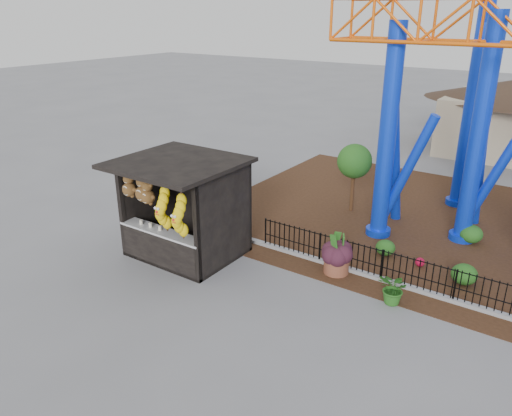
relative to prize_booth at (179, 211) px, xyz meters
The scene contains 9 objects.
ground 3.48m from the prize_booth, 16.79° to the right, with size 120.00×120.00×0.00m, color slate.
mulch_bed 10.08m from the prize_booth, 45.45° to the left, with size 18.00×12.00×0.02m, color #331E11.
curb 7.44m from the prize_booth, 16.71° to the left, with size 18.00×0.18×0.12m, color gray.
prize_booth is the anchor object (origin of this frame).
picket_fence 8.23m from the prize_booth, 14.89° to the left, with size 12.20×0.06×1.00m, color black, non-canonical shape.
terracotta_planter 5.01m from the prize_booth, 21.77° to the left, with size 0.74×0.74×0.54m, color brown.
planter_foliage 4.90m from the prize_booth, 21.77° to the left, with size 0.70×0.70×0.64m, color #30131F.
potted_plant 6.69m from the prize_booth, ahead, with size 0.80×0.70×0.89m, color #24601C.
landscaping 9.12m from the prize_booth, 29.82° to the left, with size 7.62×3.92×0.60m.
Camera 1 is at (6.98, -9.39, 7.29)m, focal length 35.00 mm.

